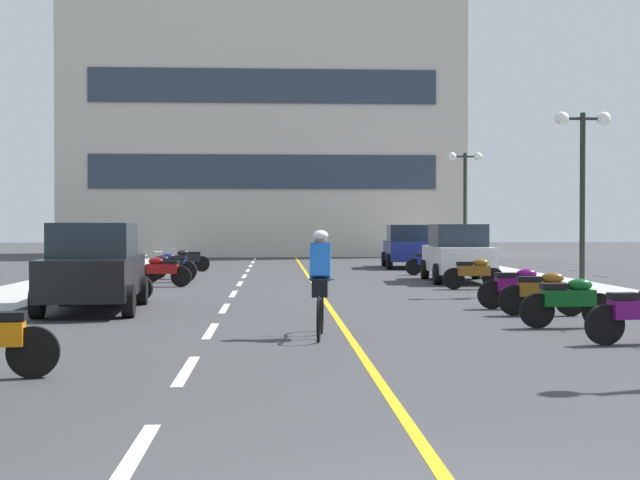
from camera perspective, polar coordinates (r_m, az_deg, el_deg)
name	(u,v)px	position (r m, az deg, el deg)	size (l,w,h in m)	color
ground_plane	(306,286)	(25.65, -0.91, -3.02)	(140.00, 140.00, 0.00)	#38383A
curb_left	(82,278)	(29.30, -15.36, -2.45)	(2.40, 72.00, 0.12)	#A8A8A3
curb_right	(518,277)	(29.75, 12.88, -2.39)	(2.40, 72.00, 0.12)	#A8A8A3
lane_dash_0	(132,458)	(6.88, -12.21, -13.81)	(0.14, 2.20, 0.01)	silver
lane_dash_1	(186,370)	(10.77, -8.76, -8.44)	(0.14, 2.20, 0.01)	silver
lane_dash_2	(211,331)	(14.71, -7.18, -5.93)	(0.14, 2.20, 0.01)	silver
lane_dash_3	(225,308)	(18.68, -6.28, -4.47)	(0.14, 2.20, 0.01)	silver
lane_dash_4	(233,294)	(22.66, -5.70, -3.53)	(0.14, 2.20, 0.01)	silver
lane_dash_5	(240,284)	(26.65, -5.29, -2.87)	(0.14, 2.20, 0.01)	silver
lane_dash_6	(244,276)	(30.64, -4.99, -2.38)	(0.14, 2.20, 0.01)	silver
lane_dash_7	(248,270)	(34.63, -4.76, -2.00)	(0.14, 2.20, 0.01)	silver
lane_dash_8	(251,266)	(38.62, -4.58, -1.70)	(0.14, 2.20, 0.01)	silver
lane_dash_9	(253,262)	(42.62, -4.43, -1.46)	(0.14, 2.20, 0.01)	silver
lane_dash_10	(255,259)	(46.61, -4.30, -1.26)	(0.14, 2.20, 0.01)	silver
lane_dash_11	(256,257)	(50.61, -4.20, -1.09)	(0.14, 2.20, 0.01)	silver
centre_line_yellow	(311,279)	(28.65, -0.62, -2.60)	(0.12, 66.00, 0.01)	gold
office_building	(264,124)	(54.39, -3.67, 7.62)	(23.52, 9.01, 16.25)	beige
street_lamp_mid	(583,158)	(23.54, 16.85, 5.20)	(1.46, 0.36, 4.60)	black
street_lamp_far	(465,182)	(37.09, 9.49, 3.79)	(1.46, 0.36, 4.75)	black
parked_car_near	(94,267)	(18.51, -14.62, -1.71)	(2.12, 4.29, 1.82)	black
parked_car_mid	(458,253)	(27.82, 9.02, -0.84)	(2.05, 4.26, 1.82)	black
parked_car_far	(407,246)	(36.92, 5.72, -0.41)	(2.09, 4.28, 1.82)	black
motorcycle_2	(640,313)	(13.75, 20.26, -4.49)	(1.70, 0.60, 0.92)	black
motorcycle_3	(569,301)	(15.56, 16.02, -3.84)	(1.70, 0.60, 0.92)	black
motorcycle_4	(543,292)	(17.55, 14.41, -3.30)	(1.70, 0.60, 0.92)	black
motorcycle_5	(518,287)	(18.90, 12.85, -3.00)	(1.70, 0.60, 0.92)	black
motorcycle_6	(118,281)	(21.06, -13.13, -2.61)	(1.68, 0.65, 0.92)	black
motorcycle_7	(474,272)	(24.50, 10.07, -2.11)	(1.70, 0.60, 0.92)	black
motorcycle_8	(162,270)	(25.61, -10.32, -1.98)	(1.69, 0.60, 0.92)	black
motorcycle_9	(168,267)	(27.51, -9.94, -1.78)	(1.69, 0.60, 0.92)	black
motorcycle_10	(173,265)	(29.35, -9.64, -1.61)	(1.64, 0.79, 0.92)	black
motorcycle_11	(428,262)	(31.55, 7.11, -1.43)	(1.69, 0.64, 0.92)	black
motorcycle_12	(188,260)	(33.84, -8.69, -1.28)	(1.65, 0.77, 0.92)	black
cyclist_rider	(320,281)	(13.69, 0.02, -2.71)	(0.43, 1.77, 1.71)	black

